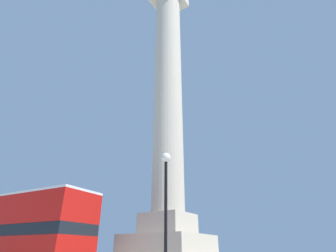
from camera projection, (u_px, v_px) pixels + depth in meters
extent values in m
cube|color=#BCB29E|center=(168.00, 246.00, 14.75)|extent=(4.28, 4.28, 1.15)
cube|color=#BCB29E|center=(168.00, 224.00, 15.25)|extent=(2.61, 2.61, 1.15)
cylinder|color=#BCB29E|center=(168.00, 87.00, 19.40)|extent=(2.03, 2.03, 18.00)
cube|color=black|center=(9.00, 233.00, 14.71)|extent=(11.09, 3.44, 0.55)
cube|color=#B7140F|center=(13.00, 214.00, 15.15)|extent=(11.10, 3.49, 1.48)
cube|color=silver|center=(17.00, 199.00, 15.49)|extent=(11.10, 3.49, 0.12)
cylinder|color=black|center=(166.00, 221.00, 11.41)|extent=(0.14, 0.14, 5.32)
sphere|color=white|center=(166.00, 158.00, 12.67)|extent=(0.46, 0.46, 0.46)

